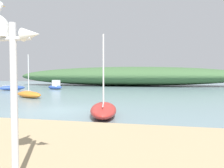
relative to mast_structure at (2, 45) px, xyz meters
name	(u,v)px	position (x,y,z in m)	size (l,w,h in m)	color
ground_plane	(59,110)	(-3.17, 8.51, -2.69)	(120.00, 120.00, 0.00)	gray
distant_hill	(125,76)	(-3.58, 41.00, -0.65)	(49.94, 12.72, 4.08)	#3D6038
mast_structure	(2,45)	(0.00, 0.00, 0.00)	(1.11, 0.50, 3.03)	silver
motorboat_by_sandbar	(55,86)	(-12.69, 26.45, -2.17)	(2.98, 1.91, 1.47)	#2D4C9E
sailboat_east_reach	(12,88)	(-17.92, 23.23, -2.33)	(3.27, 3.30, 3.34)	#2D4C9E
sailboat_near_shore	(29,94)	(-9.43, 14.69, -2.36)	(4.00, 2.83, 4.22)	orange
sailboat_centre_water	(103,110)	(-0.01, 7.27, -2.33)	(2.16, 3.98, 4.32)	#B72D28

